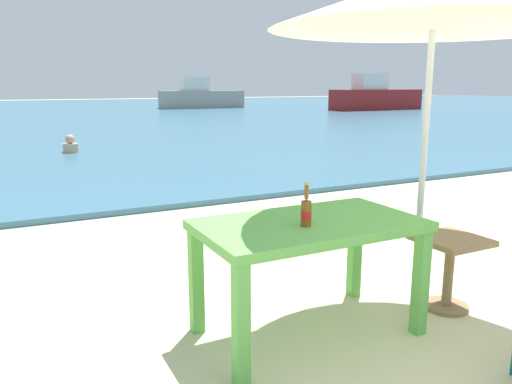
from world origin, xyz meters
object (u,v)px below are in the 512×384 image
at_px(patio_umbrella, 435,0).
at_px(side_table_wood, 449,262).
at_px(beer_bottle_amber, 306,211).
at_px(picnic_table_green, 309,238).
at_px(boat_sailboat, 375,97).
at_px(swimmer_person, 70,145).
at_px(boat_tanker, 201,97).

relative_size(patio_umbrella, side_table_wood, 4.26).
distance_m(beer_bottle_amber, side_table_wood, 1.29).
relative_size(picnic_table_green, boat_sailboat, 0.23).
relative_size(beer_bottle_amber, boat_sailboat, 0.04).
height_order(swimmer_person, boat_sailboat, boat_sailboat).
bearing_deg(patio_umbrella, side_table_wood, -8.76).
relative_size(picnic_table_green, boat_tanker, 0.25).
bearing_deg(patio_umbrella, picnic_table_green, 172.18).
bearing_deg(side_table_wood, swimmer_person, 98.04).
distance_m(swimmer_person, boat_tanker, 22.61).
bearing_deg(boat_tanker, side_table_wood, -107.57).
distance_m(beer_bottle_amber, swimmer_person, 9.69).
height_order(beer_bottle_amber, boat_tanker, boat_tanker).
bearing_deg(boat_sailboat, boat_tanker, 140.80).
height_order(picnic_table_green, swimmer_person, picnic_table_green).
distance_m(side_table_wood, swimmer_person, 9.83).
distance_m(picnic_table_green, side_table_wood, 1.15).
bearing_deg(beer_bottle_amber, patio_umbrella, -1.38).
height_order(patio_umbrella, side_table_wood, patio_umbrella).
relative_size(picnic_table_green, beer_bottle_amber, 5.28).
relative_size(picnic_table_green, patio_umbrella, 0.61).
bearing_deg(swimmer_person, beer_bottle_amber, -88.87).
height_order(side_table_wood, swimmer_person, side_table_wood).
height_order(beer_bottle_amber, boat_sailboat, boat_sailboat).
distance_m(boat_sailboat, boat_tanker, 11.33).
relative_size(beer_bottle_amber, swimmer_person, 0.65).
relative_size(beer_bottle_amber, side_table_wood, 0.49).
height_order(picnic_table_green, boat_tanker, boat_tanker).
distance_m(beer_bottle_amber, boat_sailboat, 29.59).
bearing_deg(boat_tanker, picnic_table_green, -109.57).
relative_size(patio_umbrella, boat_sailboat, 0.38).
height_order(picnic_table_green, side_table_wood, picnic_table_green).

